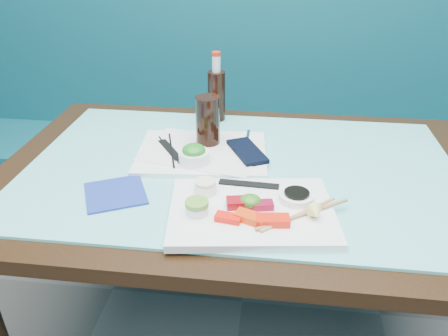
# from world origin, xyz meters

# --- Properties ---
(booth_bench) EXTENTS (3.00, 0.56, 1.17)m
(booth_bench) POSITION_xyz_m (0.00, 2.29, 0.37)
(booth_bench) COLOR #0E4E59
(booth_bench) RESTS_ON ground
(dining_table) EXTENTS (1.40, 0.90, 0.75)m
(dining_table) POSITION_xyz_m (0.00, 1.45, 0.67)
(dining_table) COLOR black
(dining_table) RESTS_ON ground
(glass_top) EXTENTS (1.22, 0.76, 0.01)m
(glass_top) POSITION_xyz_m (0.00, 1.45, 0.75)
(glass_top) COLOR #67CFCE
(glass_top) RESTS_ON dining_table
(sashimi_plate) EXTENTS (0.42, 0.33, 0.02)m
(sashimi_plate) POSITION_xyz_m (0.05, 1.22, 0.77)
(sashimi_plate) COLOR white
(sashimi_plate) RESTS_ON glass_top
(salmon_left) EXTENTS (0.06, 0.04, 0.01)m
(salmon_left) POSITION_xyz_m (-0.00, 1.16, 0.79)
(salmon_left) COLOR #FF160A
(salmon_left) RESTS_ON sashimi_plate
(salmon_mid) EXTENTS (0.08, 0.06, 0.02)m
(salmon_mid) POSITION_xyz_m (0.05, 1.17, 0.79)
(salmon_mid) COLOR #E83B09
(salmon_mid) RESTS_ON sashimi_plate
(salmon_right) EXTENTS (0.08, 0.04, 0.02)m
(salmon_right) POSITION_xyz_m (0.10, 1.16, 0.79)
(salmon_right) COLOR red
(salmon_right) RESTS_ON sashimi_plate
(tuna_left) EXTENTS (0.07, 0.05, 0.02)m
(tuna_left) POSITION_xyz_m (0.02, 1.22, 0.79)
(tuna_left) COLOR maroon
(tuna_left) RESTS_ON sashimi_plate
(tuna_right) EXTENTS (0.05, 0.04, 0.02)m
(tuna_right) POSITION_xyz_m (0.07, 1.22, 0.79)
(tuna_right) COLOR maroon
(tuna_right) RESTS_ON sashimi_plate
(seaweed_garnish) EXTENTS (0.06, 0.06, 0.03)m
(seaweed_garnish) POSITION_xyz_m (0.04, 1.23, 0.79)
(seaweed_garnish) COLOR #34751B
(seaweed_garnish) RESTS_ON sashimi_plate
(ramekin_wasabi) EXTENTS (0.06, 0.06, 0.02)m
(ramekin_wasabi) POSITION_xyz_m (-0.08, 1.18, 0.79)
(ramekin_wasabi) COLOR white
(ramekin_wasabi) RESTS_ON sashimi_plate
(wasabi_fill) EXTENTS (0.06, 0.06, 0.01)m
(wasabi_fill) POSITION_xyz_m (-0.08, 1.18, 0.81)
(wasabi_fill) COLOR #63A033
(wasabi_fill) RESTS_ON ramekin_wasabi
(ramekin_ginger) EXTENTS (0.07, 0.07, 0.02)m
(ramekin_ginger) POSITION_xyz_m (-0.07, 1.27, 0.79)
(ramekin_ginger) COLOR white
(ramekin_ginger) RESTS_ON sashimi_plate
(ginger_fill) EXTENTS (0.06, 0.06, 0.01)m
(ginger_fill) POSITION_xyz_m (-0.07, 1.27, 0.81)
(ginger_fill) COLOR beige
(ginger_fill) RESTS_ON ramekin_ginger
(soy_dish) EXTENTS (0.09, 0.09, 0.02)m
(soy_dish) POSITION_xyz_m (0.15, 1.27, 0.79)
(soy_dish) COLOR white
(soy_dish) RESTS_ON sashimi_plate
(soy_fill) EXTENTS (0.08, 0.08, 0.01)m
(soy_fill) POSITION_xyz_m (0.15, 1.27, 0.80)
(soy_fill) COLOR black
(soy_fill) RESTS_ON soy_dish
(lemon_wedge) EXTENTS (0.04, 0.04, 0.04)m
(lemon_wedge) POSITION_xyz_m (0.19, 1.19, 0.80)
(lemon_wedge) COLOR #F3ED73
(lemon_wedge) RESTS_ON sashimi_plate
(chopstick_sleeve) EXTENTS (0.16, 0.03, 0.00)m
(chopstick_sleeve) POSITION_xyz_m (0.03, 1.32, 0.78)
(chopstick_sleeve) COLOR black
(chopstick_sleeve) RESTS_ON sashimi_plate
(wooden_chopstick_a) EXTENTS (0.18, 0.16, 0.01)m
(wooden_chopstick_a) POSITION_xyz_m (0.16, 1.20, 0.78)
(wooden_chopstick_a) COLOR tan
(wooden_chopstick_a) RESTS_ON sashimi_plate
(wooden_chopstick_b) EXTENTS (0.22, 0.15, 0.01)m
(wooden_chopstick_b) POSITION_xyz_m (0.17, 1.20, 0.78)
(wooden_chopstick_b) COLOR #AB7850
(wooden_chopstick_b) RESTS_ON sashimi_plate
(serving_tray) EXTENTS (0.40, 0.32, 0.01)m
(serving_tray) POSITION_xyz_m (-0.12, 1.51, 0.77)
(serving_tray) COLOR white
(serving_tray) RESTS_ON glass_top
(paper_placemat) EXTENTS (0.38, 0.30, 0.00)m
(paper_placemat) POSITION_xyz_m (-0.12, 1.51, 0.77)
(paper_placemat) COLOR silver
(paper_placemat) RESTS_ON serving_tray
(seaweed_bowl) EXTENTS (0.10, 0.10, 0.03)m
(seaweed_bowl) POSITION_xyz_m (-0.13, 1.44, 0.79)
(seaweed_bowl) COLOR white
(seaweed_bowl) RESTS_ON serving_tray
(seaweed_salad) EXTENTS (0.09, 0.09, 0.03)m
(seaweed_salad) POSITION_xyz_m (-0.13, 1.44, 0.81)
(seaweed_salad) COLOR #1D7F1D
(seaweed_salad) RESTS_ON seaweed_bowl
(cola_glass) EXTENTS (0.08, 0.08, 0.15)m
(cola_glass) POSITION_xyz_m (-0.11, 1.57, 0.85)
(cola_glass) COLOR black
(cola_glass) RESTS_ON serving_tray
(navy_pouch) EXTENTS (0.14, 0.18, 0.01)m
(navy_pouch) POSITION_xyz_m (0.01, 1.51, 0.78)
(navy_pouch) COLOR black
(navy_pouch) RESTS_ON serving_tray
(fork) EXTENTS (0.01, 0.09, 0.01)m
(fork) POSITION_xyz_m (0.01, 1.62, 0.78)
(fork) COLOR white
(fork) RESTS_ON serving_tray
(black_chopstick_a) EXTENTS (0.11, 0.17, 0.01)m
(black_chopstick_a) POSITION_xyz_m (-0.22, 1.50, 0.77)
(black_chopstick_a) COLOR black
(black_chopstick_a) RESTS_ON serving_tray
(black_chopstick_b) EXTENTS (0.07, 0.22, 0.01)m
(black_chopstick_b) POSITION_xyz_m (-0.21, 1.50, 0.78)
(black_chopstick_b) COLOR black
(black_chopstick_b) RESTS_ON serving_tray
(tray_sleeve) EXTENTS (0.10, 0.14, 0.00)m
(tray_sleeve) POSITION_xyz_m (-0.22, 1.50, 0.77)
(tray_sleeve) COLOR black
(tray_sleeve) RESTS_ON serving_tray
(cola_bottle_body) EXTENTS (0.06, 0.06, 0.17)m
(cola_bottle_body) POSITION_xyz_m (-0.12, 1.79, 0.84)
(cola_bottle_body) COLOR black
(cola_bottle_body) RESTS_ON glass_top
(cola_bottle_neck) EXTENTS (0.03, 0.03, 0.05)m
(cola_bottle_neck) POSITION_xyz_m (-0.12, 1.79, 0.96)
(cola_bottle_neck) COLOR silver
(cola_bottle_neck) RESTS_ON cola_bottle_body
(cola_bottle_cap) EXTENTS (0.04, 0.04, 0.01)m
(cola_bottle_cap) POSITION_xyz_m (-0.12, 1.79, 0.99)
(cola_bottle_cap) COLOR red
(cola_bottle_cap) RESTS_ON cola_bottle_neck
(blue_napkin) EXTENTS (0.20, 0.20, 0.01)m
(blue_napkin) POSITION_xyz_m (-0.31, 1.27, 0.76)
(blue_napkin) COLOR navy
(blue_napkin) RESTS_ON glass_top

